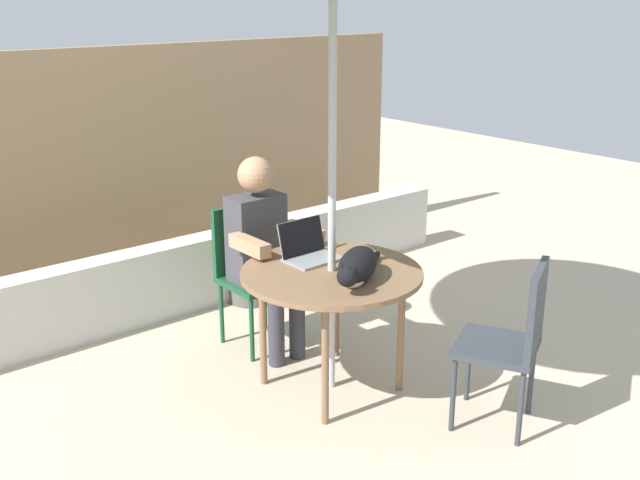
{
  "coord_description": "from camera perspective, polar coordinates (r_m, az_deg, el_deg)",
  "views": [
    {
      "loc": [
        -2.52,
        -2.94,
        2.18
      ],
      "look_at": [
        0.0,
        0.1,
        0.87
      ],
      "focal_mm": 42.33,
      "sensor_mm": 36.0,
      "label": 1
    }
  ],
  "objects": [
    {
      "name": "potted_plant_near_fence",
      "position": [
        5.48,
        -5.28,
        -0.74
      ],
      "size": [
        0.44,
        0.44,
        0.71
      ],
      "color": "#595654",
      "rests_on": "ground"
    },
    {
      "name": "fence_back",
      "position": [
        5.98,
        -13.84,
        5.49
      ],
      "size": [
        5.16,
        0.08,
        1.8
      ],
      "primitive_type": "cube",
      "color": "#937756",
      "rests_on": "ground"
    },
    {
      "name": "patio_table",
      "position": [
        4.16,
        0.88,
        -3.09
      ],
      "size": [
        1.01,
        1.01,
        0.72
      ],
      "color": "brown",
      "rests_on": "ground"
    },
    {
      "name": "person_seated",
      "position": [
        4.63,
        -4.31,
        -0.36
      ],
      "size": [
        0.48,
        0.48,
        1.23
      ],
      "color": "#3F3F47",
      "rests_on": "ground"
    },
    {
      "name": "ground_plane",
      "position": [
        4.44,
        0.84,
        -10.99
      ],
      "size": [
        14.0,
        14.0,
        0.0
      ],
      "primitive_type": "plane",
      "color": "#BCAD93"
    },
    {
      "name": "chair_occupied",
      "position": [
        4.8,
        -5.35,
        -1.81
      ],
      "size": [
        0.4,
        0.4,
        0.89
      ],
      "color": "#194C2D",
      "rests_on": "ground"
    },
    {
      "name": "chair_empty",
      "position": [
        3.96,
        14.49,
        -6.87
      ],
      "size": [
        0.54,
        0.54,
        0.89
      ],
      "color": "#33383F",
      "rests_on": "ground"
    },
    {
      "name": "planter_wall_low",
      "position": [
        5.46,
        -9.48,
        -2.47
      ],
      "size": [
        4.64,
        0.2,
        0.52
      ],
      "primitive_type": "cube",
      "color": "beige",
      "rests_on": "ground"
    },
    {
      "name": "cat",
      "position": [
        3.96,
        2.79,
        -2.04
      ],
      "size": [
        0.57,
        0.39,
        0.17
      ],
      "color": "black",
      "rests_on": "patio_table"
    },
    {
      "name": "laptop",
      "position": [
        4.3,
        -0.98,
        -0.6
      ],
      "size": [
        0.3,
        0.25,
        0.21
      ],
      "color": "gray",
      "rests_on": "patio_table"
    }
  ]
}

